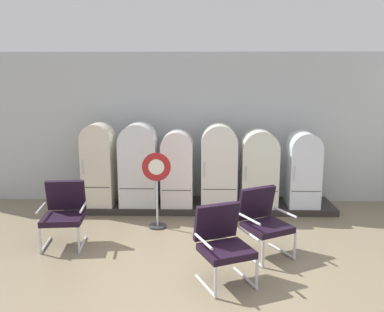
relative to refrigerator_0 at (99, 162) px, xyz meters
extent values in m
cube|color=#7D6E55|center=(2.02, -2.88, -1.02)|extent=(12.00, 10.00, 0.05)
cube|color=#B6BCBD|center=(2.02, 0.78, 0.57)|extent=(11.76, 0.12, 3.14)
cube|color=#47443F|center=(2.02, 0.78, 1.80)|extent=(11.76, 0.07, 0.06)
cube|color=#2D2926|center=(2.02, 0.14, -0.93)|extent=(5.32, 0.95, 0.13)
cube|color=beige|center=(0.00, 0.00, -0.20)|extent=(0.59, 0.58, 1.34)
cylinder|color=beige|center=(0.00, 0.00, 0.47)|extent=(0.59, 0.57, 0.59)
cube|color=#383838|center=(0.00, -0.29, -0.44)|extent=(0.54, 0.01, 0.01)
cylinder|color=silver|center=(-0.23, -0.31, -0.04)|extent=(0.02, 0.02, 0.28)
cube|color=silver|center=(0.79, 0.04, -0.23)|extent=(0.72, 0.66, 1.27)
cylinder|color=silver|center=(0.79, 0.04, 0.40)|extent=(0.72, 0.65, 0.72)
cube|color=#383838|center=(0.79, -0.29, -0.46)|extent=(0.66, 0.01, 0.01)
cylinder|color=silver|center=(1.09, -0.31, -0.08)|extent=(0.02, 0.02, 0.28)
cube|color=white|center=(1.55, 0.01, -0.28)|extent=(0.61, 0.59, 1.19)
cylinder|color=white|center=(1.55, 0.01, 0.31)|extent=(0.61, 0.58, 0.61)
cube|color=#383838|center=(1.55, -0.29, -0.49)|extent=(0.56, 0.01, 0.01)
cylinder|color=silver|center=(1.30, -0.31, -0.14)|extent=(0.02, 0.02, 0.28)
cube|color=silver|center=(2.37, 0.04, -0.24)|extent=(0.69, 0.66, 1.27)
cylinder|color=silver|center=(2.37, 0.04, 0.40)|extent=(0.69, 0.64, 0.69)
cube|color=#383838|center=(2.37, -0.29, -0.47)|extent=(0.64, 0.01, 0.01)
cylinder|color=silver|center=(2.08, -0.31, -0.09)|extent=(0.02, 0.02, 0.28)
cube|color=silver|center=(3.16, 0.00, -0.29)|extent=(0.70, 0.59, 1.16)
cylinder|color=silver|center=(3.16, 0.00, 0.29)|extent=(0.70, 0.57, 0.70)
cube|color=#383838|center=(3.16, -0.29, -0.50)|extent=(0.65, 0.01, 0.01)
cylinder|color=silver|center=(2.87, -0.31, -0.15)|extent=(0.02, 0.02, 0.28)
cube|color=white|center=(4.02, 0.03, -0.29)|extent=(0.60, 0.64, 1.17)
cylinder|color=white|center=(4.02, 0.03, 0.30)|extent=(0.60, 0.63, 0.60)
cube|color=#383838|center=(4.02, -0.29, -0.50)|extent=(0.55, 0.01, 0.01)
cylinder|color=silver|center=(3.78, -0.31, -0.15)|extent=(0.02, 0.02, 0.28)
cylinder|color=silver|center=(-0.44, -1.81, -0.98)|extent=(0.10, 0.62, 0.04)
cylinder|color=silver|center=(-0.41, -2.09, -0.79)|extent=(0.04, 0.04, 0.38)
cylinder|color=silver|center=(0.13, -1.75, -0.98)|extent=(0.10, 0.62, 0.04)
cylinder|color=silver|center=(0.16, -2.04, -0.79)|extent=(0.04, 0.04, 0.38)
cube|color=black|center=(-0.16, -1.78, -0.55)|extent=(0.67, 0.62, 0.09)
cube|color=black|center=(-0.19, -1.48, -0.25)|extent=(0.63, 0.24, 0.51)
cylinder|color=silver|center=(-0.48, -1.81, -0.36)|extent=(0.09, 0.51, 0.04)
cylinder|color=silver|center=(0.17, -1.75, -0.36)|extent=(0.09, 0.51, 0.04)
cylinder|color=silver|center=(2.75, -2.23, -0.98)|extent=(0.33, 0.56, 0.04)
cylinder|color=silver|center=(2.89, -2.49, -0.79)|extent=(0.05, 0.05, 0.38)
cylinder|color=silver|center=(3.26, -1.96, -0.98)|extent=(0.33, 0.56, 0.04)
cylinder|color=silver|center=(3.40, -2.21, -0.79)|extent=(0.05, 0.05, 0.38)
cube|color=black|center=(3.01, -2.10, -0.55)|extent=(0.81, 0.79, 0.09)
cube|color=black|center=(2.86, -1.83, -0.25)|extent=(0.62, 0.45, 0.51)
cylinder|color=silver|center=(2.72, -2.25, -0.36)|extent=(0.27, 0.46, 0.04)
cylinder|color=silver|center=(3.29, -1.94, -0.36)|extent=(0.27, 0.46, 0.04)
cylinder|color=silver|center=(2.08, -3.06, -0.98)|extent=(0.28, 0.58, 0.04)
cylinder|color=silver|center=(2.20, -3.32, -0.79)|extent=(0.05, 0.05, 0.38)
cylinder|color=silver|center=(2.61, -2.83, -0.98)|extent=(0.28, 0.58, 0.04)
cylinder|color=silver|center=(2.72, -3.10, -0.79)|extent=(0.05, 0.05, 0.38)
cube|color=black|center=(2.35, -2.94, -0.55)|extent=(0.79, 0.76, 0.09)
cube|color=black|center=(2.23, -2.67, -0.25)|extent=(0.63, 0.40, 0.51)
cylinder|color=silver|center=(2.05, -3.07, -0.36)|extent=(0.23, 0.48, 0.04)
cylinder|color=silver|center=(2.65, -2.82, -0.36)|extent=(0.23, 0.48, 0.04)
cylinder|color=#2D2D30|center=(1.24, -0.92, -0.98)|extent=(0.32, 0.32, 0.03)
cylinder|color=silver|center=(1.24, -0.92, -0.43)|extent=(0.04, 0.04, 1.08)
cylinder|color=maroon|center=(1.24, -0.95, 0.11)|extent=(0.50, 0.02, 0.50)
cylinder|color=white|center=(1.24, -0.96, 0.11)|extent=(0.28, 0.00, 0.28)
camera|label=1|loc=(2.01, -7.94, 1.66)|focal=38.74mm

